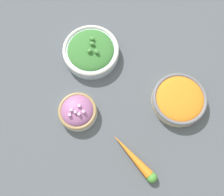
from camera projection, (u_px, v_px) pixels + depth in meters
The scene contains 5 objects.
ground_plane at pixel (112, 101), 0.82m from camera, with size 3.00×3.00×0.00m, color #4C5156.
bowl_red_onion at pixel (78, 111), 0.78m from camera, with size 0.12×0.12×0.06m.
bowl_carrots at pixel (179, 99), 0.79m from camera, with size 0.17×0.17×0.04m.
bowl_broccoli at pixel (91, 51), 0.84m from camera, with size 0.19×0.19×0.06m.
loose_carrot at pixel (135, 159), 0.75m from camera, with size 0.18×0.10×0.03m.
Camera 1 is at (0.10, -0.22, 0.78)m, focal length 40.00 mm.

